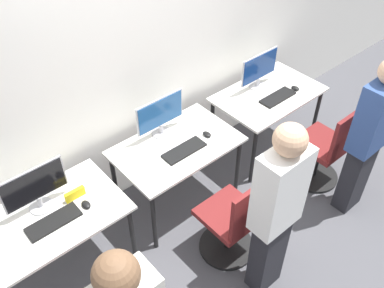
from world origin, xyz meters
name	(u,v)px	position (x,y,z in m)	size (l,w,h in m)	color
ground_plane	(202,220)	(0.00, 0.00, 0.00)	(20.00, 20.00, 0.00)	#4C4C51
wall_back	(138,53)	(0.00, 0.81, 1.40)	(12.00, 0.05, 2.80)	silver
desk_left	(52,223)	(-1.20, 0.34, 0.63)	(1.08, 0.69, 0.71)	silver
monitor_left	(35,188)	(-1.20, 0.47, 0.91)	(0.48, 0.18, 0.37)	#B2B2B7
keyboard_left	(54,222)	(-1.20, 0.27, 0.72)	(0.39, 0.15, 0.02)	black
mouse_left	(86,204)	(-0.94, 0.25, 0.72)	(0.06, 0.09, 0.03)	black
desk_center	(177,152)	(0.00, 0.34, 0.63)	(1.08, 0.69, 0.71)	silver
monitor_center	(160,115)	(0.00, 0.55, 0.91)	(0.48, 0.18, 0.37)	#B2B2B7
keyboard_center	(184,150)	(0.00, 0.24, 0.72)	(0.39, 0.15, 0.02)	black
mouse_center	(207,134)	(0.28, 0.26, 0.72)	(0.06, 0.09, 0.03)	black
office_chair_center	(234,223)	(-0.03, -0.41, 0.38)	(0.48, 0.48, 0.92)	black
person_center	(276,210)	(-0.03, -0.78, 0.89)	(0.36, 0.21, 1.63)	#232328
desk_right	(268,100)	(1.20, 0.34, 0.63)	(1.08, 0.69, 0.71)	silver
monitor_right	(259,69)	(1.20, 0.50, 0.91)	(0.48, 0.18, 0.37)	#B2B2B7
keyboard_right	(278,97)	(1.20, 0.23, 0.72)	(0.39, 0.15, 0.02)	black
mouse_right	(295,88)	(1.45, 0.21, 0.72)	(0.06, 0.09, 0.03)	black
office_chair_right	(325,152)	(1.25, -0.38, 0.38)	(0.48, 0.48, 0.92)	black
person_right	(369,135)	(1.19, -0.75, 0.86)	(0.36, 0.21, 1.58)	#232328
placard_left	(75,194)	(-0.96, 0.38, 0.75)	(0.16, 0.03, 0.08)	yellow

